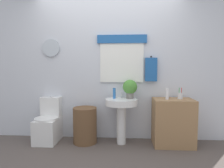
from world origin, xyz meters
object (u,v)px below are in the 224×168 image
(lotion_bottle, at_px, (167,94))
(toothbrush_cup, at_px, (180,96))
(laundry_hamper, at_px, (85,125))
(soap_bottle, at_px, (114,93))
(wooden_cabinet, at_px, (173,122))
(toilet, at_px, (49,124))
(potted_plant, at_px, (130,88))
(pedestal_sink, at_px, (121,110))

(lotion_bottle, distance_m, toothbrush_cup, 0.23)
(laundry_hamper, xyz_separation_m, soap_bottle, (0.49, 0.05, 0.54))
(wooden_cabinet, bearing_deg, soap_bottle, 177.01)
(toilet, xyz_separation_m, soap_bottle, (1.13, 0.02, 0.55))
(toilet, distance_m, wooden_cabinet, 2.09)
(toilet, relative_size, potted_plant, 2.44)
(laundry_hamper, bearing_deg, wooden_cabinet, 0.00)
(wooden_cabinet, distance_m, potted_plant, 0.89)
(lotion_bottle, bearing_deg, laundry_hamper, 178.29)
(toilet, height_order, laundry_hamper, toilet)
(pedestal_sink, bearing_deg, potted_plant, 23.20)
(pedestal_sink, xyz_separation_m, potted_plant, (0.14, 0.06, 0.36))
(laundry_hamper, relative_size, lotion_bottle, 3.40)
(toilet, distance_m, lotion_bottle, 2.06)
(toilet, height_order, wooden_cabinet, toilet)
(pedestal_sink, height_order, soap_bottle, soap_bottle)
(lotion_bottle, bearing_deg, wooden_cabinet, 19.88)
(toothbrush_cup, bearing_deg, lotion_bottle, -164.85)
(wooden_cabinet, height_order, toothbrush_cup, toothbrush_cup)
(pedestal_sink, distance_m, lotion_bottle, 0.78)
(toilet, bearing_deg, wooden_cabinet, -0.94)
(pedestal_sink, relative_size, potted_plant, 2.40)
(soap_bottle, relative_size, potted_plant, 0.55)
(laundry_hamper, xyz_separation_m, wooden_cabinet, (1.45, 0.00, 0.08))
(wooden_cabinet, height_order, potted_plant, potted_plant)
(pedestal_sink, bearing_deg, toothbrush_cup, 1.20)
(soap_bottle, relative_size, lotion_bottle, 0.99)
(toilet, relative_size, soap_bottle, 4.41)
(laundry_hamper, relative_size, pedestal_sink, 0.80)
(pedestal_sink, xyz_separation_m, soap_bottle, (-0.12, 0.05, 0.27))
(wooden_cabinet, bearing_deg, toilet, 179.06)
(laundry_hamper, relative_size, potted_plant, 1.90)
(potted_plant, relative_size, lotion_bottle, 1.78)
(laundry_hamper, height_order, lotion_bottle, lotion_bottle)
(wooden_cabinet, xyz_separation_m, soap_bottle, (-0.96, 0.05, 0.46))
(potted_plant, height_order, toothbrush_cup, potted_plant)
(soap_bottle, bearing_deg, lotion_bottle, -6.06)
(lotion_bottle, xyz_separation_m, toothbrush_cup, (0.22, 0.06, -0.04))
(laundry_hamper, bearing_deg, lotion_bottle, -1.71)
(laundry_hamper, distance_m, soap_bottle, 0.73)
(laundry_hamper, height_order, pedestal_sink, pedestal_sink)
(wooden_cabinet, relative_size, soap_bottle, 4.36)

